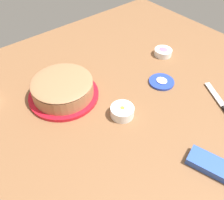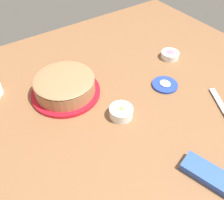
{
  "view_description": "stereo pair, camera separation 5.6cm",
  "coord_description": "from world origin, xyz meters",
  "views": [
    {
      "loc": [
        0.41,
        -0.47,
        0.67
      ],
      "look_at": [
        -0.09,
        -0.06,
        0.04
      ],
      "focal_mm": 38.34,
      "sensor_mm": 36.0,
      "label": 1
    },
    {
      "loc": [
        0.44,
        -0.42,
        0.67
      ],
      "look_at": [
        -0.09,
        -0.06,
        0.04
      ],
      "focal_mm": 38.34,
      "sensor_mm": 36.0,
      "label": 2
    }
  ],
  "objects": [
    {
      "name": "ground_plane",
      "position": [
        0.0,
        0.0,
        0.0
      ],
      "size": [
        1.54,
        1.54,
        0.0
      ],
      "primitive_type": "plane",
      "color": "brown"
    },
    {
      "name": "sprinkle_bowl_pink",
      "position": [
        -0.2,
        0.35,
        0.02
      ],
      "size": [
        0.08,
        0.08,
        0.03
      ],
      "color": "white",
      "rests_on": "ground_plane"
    },
    {
      "name": "sprinkle_bowl_yellow",
      "position": [
        -0.03,
        -0.06,
        0.02
      ],
      "size": [
        0.09,
        0.09,
        0.04
      ],
      "color": "white",
      "rests_on": "ground_plane"
    },
    {
      "name": "frosted_cake",
      "position": [
        -0.26,
        -0.17,
        0.04
      ],
      "size": [
        0.28,
        0.28,
        0.09
      ],
      "color": "red",
      "rests_on": "ground_plane"
    },
    {
      "name": "candy_box_lower",
      "position": [
        0.31,
        0.01,
        0.01
      ],
      "size": [
        0.17,
        0.11,
        0.02
      ],
      "primitive_type": "cube",
      "rotation": [
        0.0,
        0.0,
        0.29
      ],
      "color": "#2D51B2",
      "rests_on": "ground_plane"
    },
    {
      "name": "spreading_knife",
      "position": [
        0.19,
        0.27,
        0.01
      ],
      "size": [
        0.22,
        0.13,
        0.01
      ],
      "color": "silver",
      "rests_on": "ground_plane"
    },
    {
      "name": "frosting_tub_lid",
      "position": [
        -0.06,
        0.19,
        0.01
      ],
      "size": [
        0.11,
        0.11,
        0.02
      ],
      "color": "#233DAD",
      "rests_on": "ground_plane"
    }
  ]
}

